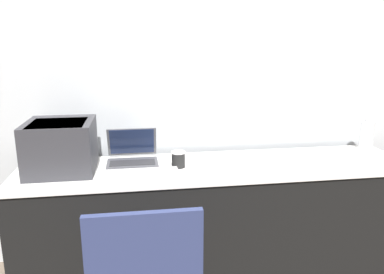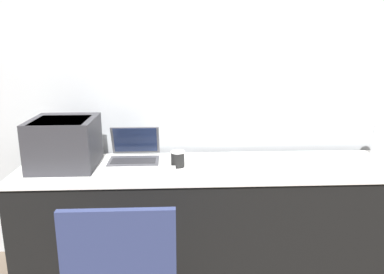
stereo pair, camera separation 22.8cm
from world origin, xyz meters
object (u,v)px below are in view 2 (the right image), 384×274
Objects in this scene: printer at (64,141)px; metal_pitcher at (380,139)px; external_keyboard at (136,171)px; coffee_cup at (178,159)px; laptop_left at (134,154)px.

metal_pitcher is (2.05, 0.15, -0.05)m from printer.
external_keyboard is 1.94× the size of metal_pitcher.
printer is 0.86× the size of external_keyboard.
coffee_cup is at bearing -172.00° from metal_pitcher.
laptop_left is at bearing 154.39° from coffee_cup.
laptop_left is 1.31× the size of metal_pitcher.
external_keyboard is at bearing -157.91° from coffee_cup.
printer reaches higher than coffee_cup.
printer is at bearing -167.66° from laptop_left.
laptop_left is at bearing -177.94° from metal_pitcher.
external_keyboard is (0.03, -0.23, -0.04)m from laptop_left.
external_keyboard is at bearing -17.98° from printer.
external_keyboard is 1.64m from metal_pitcher.
coffee_cup is at bearing 22.09° from external_keyboard.
metal_pitcher reaches higher than laptop_left.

